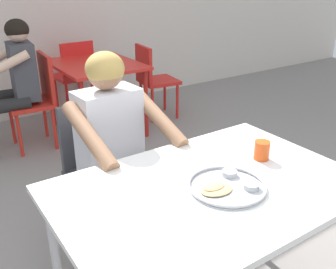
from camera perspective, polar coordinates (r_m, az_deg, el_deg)
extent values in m
cube|color=white|center=(1.60, 6.24, -8.07)|extent=(1.26, 0.85, 0.03)
cylinder|color=#B2B2B7|center=(1.88, -16.40, -17.95)|extent=(0.04, 0.04, 0.72)
cylinder|color=#B2B2B7|center=(2.36, 10.85, -7.89)|extent=(0.04, 0.04, 0.72)
cylinder|color=#B7BABF|center=(1.58, 8.84, -7.89)|extent=(0.32, 0.32, 0.01)
torus|color=#B7BABF|center=(1.58, 8.87, -7.54)|extent=(0.32, 0.32, 0.01)
cylinder|color=#B2B5BA|center=(1.58, 12.42, -7.59)|extent=(0.07, 0.07, 0.02)
cylinder|color=maroon|center=(1.58, 12.44, -7.44)|extent=(0.06, 0.06, 0.01)
cylinder|color=#B2B5BA|center=(1.66, 9.24, -5.75)|extent=(0.07, 0.07, 0.02)
cylinder|color=#9E4714|center=(1.66, 9.25, -5.61)|extent=(0.06, 0.06, 0.01)
ellipsoid|color=tan|center=(1.55, 7.30, -8.24)|extent=(0.15, 0.12, 0.01)
ellipsoid|color=tan|center=(1.55, 6.96, -7.79)|extent=(0.10, 0.06, 0.01)
cylinder|color=#D84C19|center=(1.83, 13.94, -2.33)|extent=(0.07, 0.07, 0.09)
cylinder|color=#593319|center=(1.82, 14.02, -1.56)|extent=(0.06, 0.06, 0.02)
cube|color=#3F3F44|center=(2.29, -8.93, -6.33)|extent=(0.44, 0.45, 0.04)
cube|color=#3F3F44|center=(2.36, -11.62, 0.21)|extent=(0.39, 0.06, 0.40)
cylinder|color=#3F3F44|center=(2.37, -2.93, -11.67)|extent=(0.03, 0.03, 0.43)
cylinder|color=#3F3F44|center=(2.23, -10.11, -14.51)|extent=(0.03, 0.03, 0.43)
cylinder|color=#3F3F44|center=(2.61, -7.31, -8.17)|extent=(0.03, 0.03, 0.43)
cylinder|color=#3F3F44|center=(2.49, -13.94, -10.46)|extent=(0.03, 0.03, 0.43)
cylinder|color=#282828|center=(2.17, 1.04, -14.81)|extent=(0.10, 0.10, 0.46)
cylinder|color=#282828|center=(2.15, -2.28, -6.48)|extent=(0.15, 0.41, 0.12)
cylinder|color=#282828|center=(2.04, -5.89, -17.95)|extent=(0.10, 0.10, 0.46)
cylinder|color=#282828|center=(2.01, -9.31, -9.01)|extent=(0.15, 0.41, 0.12)
cube|color=silver|center=(2.12, -8.85, 0.26)|extent=(0.35, 0.22, 0.49)
cylinder|color=#996B4C|center=(2.04, -1.51, 2.62)|extent=(0.11, 0.46, 0.25)
cylinder|color=#996B4C|center=(1.85, -11.78, -0.21)|extent=(0.11, 0.46, 0.25)
sphere|color=#996B4C|center=(2.01, -9.46, 9.35)|extent=(0.19, 0.19, 0.19)
ellipsoid|color=tan|center=(2.01, -9.49, 9.74)|extent=(0.21, 0.20, 0.18)
cube|color=red|center=(3.91, -10.89, 10.34)|extent=(0.78, 0.96, 0.03)
cylinder|color=#AD1E18|center=(3.53, -12.56, 2.55)|extent=(0.04, 0.04, 0.70)
cylinder|color=#AD1E18|center=(3.80, -3.33, 4.59)|extent=(0.04, 0.04, 0.70)
cylinder|color=#AD1E18|center=(4.28, -16.86, 5.80)|extent=(0.04, 0.04, 0.70)
cylinder|color=#AD1E18|center=(4.50, -8.87, 7.39)|extent=(0.04, 0.04, 0.70)
cube|color=red|center=(3.77, -20.11, 4.36)|extent=(0.42, 0.45, 0.04)
cube|color=red|center=(3.74, -17.87, 8.26)|extent=(0.06, 0.41, 0.43)
cylinder|color=red|center=(3.66, -21.44, -0.18)|extent=(0.03, 0.03, 0.41)
cylinder|color=red|center=(3.98, -22.40, 1.54)|extent=(0.03, 0.03, 0.41)
cylinder|color=red|center=(3.71, -16.71, 0.82)|extent=(0.03, 0.03, 0.41)
cylinder|color=red|center=(4.03, -18.03, 2.44)|extent=(0.03, 0.03, 0.41)
cube|color=red|center=(4.34, -1.41, 8.06)|extent=(0.44, 0.44, 0.04)
cube|color=red|center=(4.21, -3.69, 10.55)|extent=(0.08, 0.38, 0.39)
cylinder|color=red|center=(4.60, -0.49, 6.11)|extent=(0.03, 0.03, 0.41)
cylinder|color=red|center=(4.34, 1.40, 5.01)|extent=(0.03, 0.03, 0.41)
cylinder|color=red|center=(4.48, -4.08, 5.55)|extent=(0.03, 0.03, 0.41)
cylinder|color=red|center=(4.20, -2.35, 4.39)|extent=(0.03, 0.03, 0.41)
cube|color=red|center=(4.57, -14.17, 8.48)|extent=(0.42, 0.43, 0.04)
cube|color=red|center=(4.35, -13.41, 10.78)|extent=(0.38, 0.06, 0.40)
cylinder|color=red|center=(4.73, -16.47, 5.76)|extent=(0.03, 0.03, 0.43)
cylinder|color=red|center=(4.84, -12.99, 6.54)|extent=(0.03, 0.03, 0.43)
cylinder|color=red|center=(4.43, -14.86, 4.79)|extent=(0.03, 0.03, 0.43)
cylinder|color=red|center=(4.55, -11.21, 5.63)|extent=(0.03, 0.03, 0.43)
cylinder|color=black|center=(3.60, -23.14, 3.99)|extent=(0.41, 0.16, 0.12)
cylinder|color=black|center=(3.89, -23.68, 5.25)|extent=(0.41, 0.16, 0.12)
cube|color=#3F3F47|center=(3.70, -20.97, 8.91)|extent=(0.23, 0.36, 0.50)
cylinder|color=beige|center=(3.46, -23.62, 9.31)|extent=(0.46, 0.12, 0.25)
sphere|color=beige|center=(3.63, -21.78, 14.26)|extent=(0.19, 0.19, 0.19)
ellipsoid|color=black|center=(3.63, -21.82, 14.48)|extent=(0.21, 0.20, 0.18)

